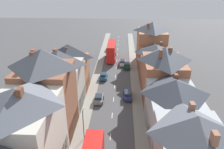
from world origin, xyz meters
TOP-DOWN VIEW (x-y plane):
  - pavement_left at (-5.10, 38.00)m, footprint 2.20×104.00m
  - pavement_right at (5.10, 38.00)m, footprint 2.20×104.00m
  - centre_line_dashes at (0.00, 36.00)m, footprint 0.14×97.80m
  - terrace_row_left at (-10.19, 13.14)m, footprint 8.00×51.26m
  - terrace_row_right at (10.18, 22.86)m, footprint 8.00×68.65m
  - double_decker_bus_lead at (-1.81, 55.29)m, footprint 2.74×10.80m
  - car_near_blue at (3.10, 30.92)m, footprint 1.90×4.57m
  - car_near_silver at (3.10, 47.97)m, footprint 1.90×4.29m
  - car_parked_right_a at (-3.10, 64.22)m, footprint 1.90×4.20m
  - car_mid_black at (-3.10, 40.35)m, footprint 1.90×3.99m
  - car_parked_left_b at (-3.10, 28.89)m, footprint 1.90×3.84m
  - car_mid_white at (1.80, 50.46)m, footprint 1.90×4.42m
  - street_lamp at (-4.25, 17.21)m, footprint 0.20×1.12m

SIDE VIEW (x-z plane):
  - centre_line_dashes at x=0.00m, z-range 0.00..0.01m
  - pavement_left at x=-5.10m, z-range 0.00..0.14m
  - pavement_right at x=5.10m, z-range 0.00..0.14m
  - car_parked_right_a at x=-3.10m, z-range 0.01..1.60m
  - car_near_blue at x=3.10m, z-range 0.01..1.60m
  - car_parked_left_b at x=-3.10m, z-range 0.00..1.63m
  - car_mid_white at x=1.80m, z-range 0.01..1.63m
  - car_mid_black at x=-3.10m, z-range 0.01..1.63m
  - car_near_silver at x=3.10m, z-range 0.01..1.65m
  - double_decker_bus_lead at x=-1.81m, z-range 0.17..5.47m
  - street_lamp at x=-4.25m, z-range 0.49..5.99m
  - terrace_row_right at x=10.18m, z-range -0.98..11.79m
  - terrace_row_left at x=-10.19m, z-range -1.30..13.45m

